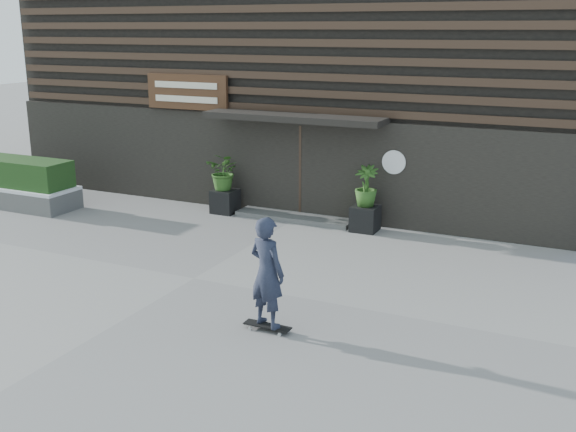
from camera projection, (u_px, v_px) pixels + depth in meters
The scene contains 11 objects.
ground at pixel (194, 278), 12.96m from camera, with size 80.00×80.00×0.00m, color gray.
entrance_step at pixel (295, 217), 16.94m from camera, with size 3.00×0.80×0.12m, color #4A4B48.
planter_pot_left at pixel (225, 201), 17.49m from camera, with size 0.60×0.60×0.60m, color black.
bamboo_left at pixel (224, 172), 17.28m from camera, with size 0.86×0.75×0.96m, color #2D591E.
planter_pot_right at pixel (365, 218), 15.92m from camera, with size 0.60×0.60×0.60m, color black.
bamboo_right at pixel (366, 186), 15.71m from camera, with size 0.54×0.54×0.96m, color #2D591E.
raised_bed at pixel (17, 196), 18.22m from camera, with size 3.50×1.20×0.50m, color #4C4C49.
snow_layer at pixel (16, 186), 18.14m from camera, with size 3.50×1.20×0.08m, color white.
hedge at pixel (14, 171), 18.04m from camera, with size 3.30×1.00×0.70m, color #193914.
building at pixel (370, 49), 20.56m from camera, with size 18.00×11.00×8.00m.
skateboarder at pixel (267, 273), 10.46m from camera, with size 0.78×0.59×1.87m.
Camera 1 is at (6.84, -10.22, 4.62)m, focal length 42.40 mm.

